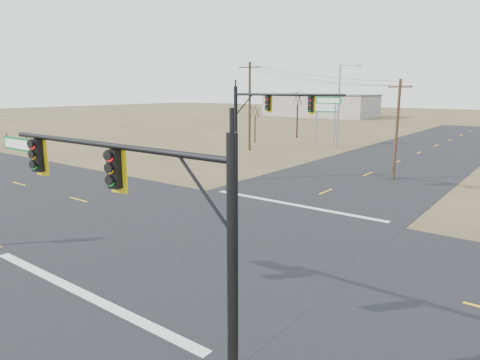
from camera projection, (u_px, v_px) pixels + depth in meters
name	position (u px, v px, depth m)	size (l,w,h in m)	color
ground	(217.00, 237.00, 21.12)	(320.00, 320.00, 0.00)	brown
road_ew	(217.00, 237.00, 21.11)	(160.00, 14.00, 0.02)	black
road_ns	(217.00, 237.00, 21.11)	(14.00, 160.00, 0.02)	black
stop_bar_near	(82.00, 293.00, 15.27)	(12.00, 0.40, 0.01)	silver
stop_bar_far	(294.00, 205.00, 26.95)	(12.00, 0.40, 0.01)	silver
mast_arm_near	(116.00, 186.00, 11.52)	(10.33, 0.49, 6.29)	black
mast_arm_far	(267.00, 115.00, 31.48)	(9.12, 0.44, 7.39)	black
utility_pole_near	(397.00, 128.00, 33.70)	(1.94, 0.36, 7.95)	#4A361F
utility_pole_far	(250.00, 106.00, 49.86)	(2.36, 1.05, 10.24)	#4A361F
highway_sign	(326.00, 111.00, 54.56)	(3.26, 1.15, 6.39)	gray
streetlight_c	(340.00, 101.00, 52.79)	(2.83, 0.26, 10.20)	gray
bare_tree_a	(255.00, 111.00, 57.60)	(2.76, 2.76, 5.51)	black
bare_tree_b	(298.00, 97.00, 63.21)	(3.85, 3.85, 7.58)	black
warehouse_left	(320.00, 106.00, 114.31)	(28.00, 14.00, 5.50)	#A79F94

